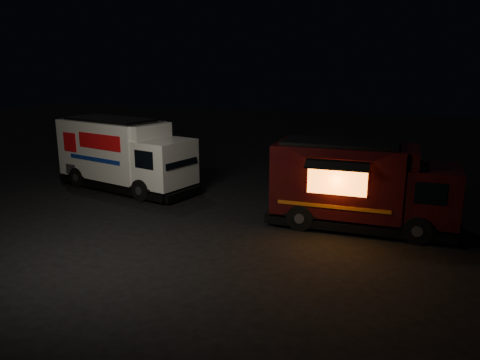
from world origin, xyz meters
TOP-DOWN VIEW (x-y plane):
  - ground at (0.00, 0.00)m, footprint 80.00×80.00m
  - white_truck at (-4.68, 3.42)m, footprint 6.96×3.78m
  - red_truck at (5.33, 1.89)m, footprint 6.09×2.31m

SIDE VIEW (x-z plane):
  - ground at x=0.00m, z-range 0.00..0.00m
  - red_truck at x=5.33m, z-range 0.00..2.82m
  - white_truck at x=-4.68m, z-range 0.00..3.00m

